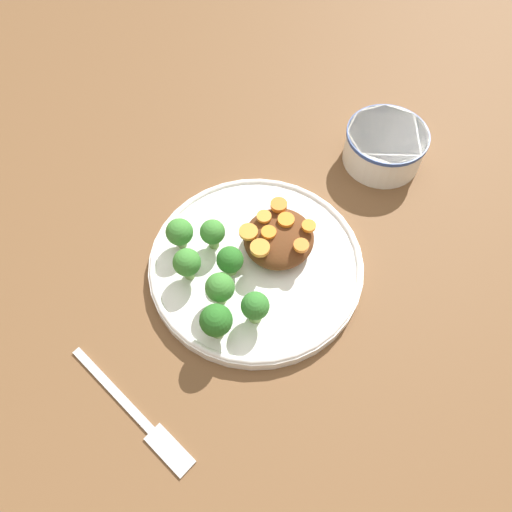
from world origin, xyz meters
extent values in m
plane|color=brown|center=(0.00, 0.00, 0.00)|extent=(4.00, 4.00, 0.00)
cylinder|color=white|center=(0.00, 0.00, 0.01)|extent=(0.28, 0.28, 0.02)
torus|color=white|center=(0.00, 0.00, 0.02)|extent=(0.28, 0.28, 0.01)
cylinder|color=white|center=(-0.26, 0.09, 0.03)|extent=(0.12, 0.12, 0.06)
cylinder|color=#2D478C|center=(-0.26, 0.09, 0.05)|extent=(0.12, 0.12, 0.01)
cylinder|color=white|center=(-0.26, 0.09, 0.05)|extent=(0.10, 0.10, 0.01)
ellipsoid|color=#5B3319|center=(-0.04, 0.02, 0.03)|extent=(0.10, 0.09, 0.04)
cylinder|color=#759E51|center=(0.06, -0.07, 0.03)|extent=(0.01, 0.01, 0.02)
sphere|color=#3D8433|center=(0.06, -0.07, 0.05)|extent=(0.04, 0.04, 0.04)
cylinder|color=#759E51|center=(0.02, -0.10, 0.03)|extent=(0.01, 0.01, 0.02)
sphere|color=#3D8433|center=(0.02, -0.10, 0.05)|extent=(0.04, 0.04, 0.04)
cylinder|color=#7FA85B|center=(0.07, -0.02, 0.03)|extent=(0.01, 0.01, 0.03)
sphere|color=#3D8433|center=(0.07, -0.02, 0.05)|extent=(0.04, 0.04, 0.04)
cylinder|color=#759E51|center=(0.11, 0.00, 0.03)|extent=(0.02, 0.02, 0.02)
sphere|color=#286B23|center=(0.11, 0.00, 0.05)|extent=(0.04, 0.04, 0.04)
cylinder|color=#759E51|center=(0.03, -0.02, 0.03)|extent=(0.02, 0.02, 0.02)
sphere|color=#286B23|center=(0.03, -0.02, 0.04)|extent=(0.03, 0.03, 0.03)
cylinder|color=#759E51|center=(0.07, 0.03, 0.03)|extent=(0.02, 0.02, 0.02)
sphere|color=#337A2D|center=(0.07, 0.03, 0.05)|extent=(0.03, 0.03, 0.03)
cylinder|color=#759E51|center=(0.00, -0.06, 0.03)|extent=(0.01, 0.01, 0.02)
sphere|color=#3D8433|center=(0.00, -0.06, 0.05)|extent=(0.03, 0.03, 0.03)
cylinder|color=orange|center=(-0.05, 0.02, 0.05)|extent=(0.02, 0.02, 0.01)
cylinder|color=orange|center=(-0.06, 0.05, 0.05)|extent=(0.02, 0.02, 0.00)
cylinder|color=orange|center=(0.00, 0.01, 0.06)|extent=(0.02, 0.02, 0.01)
cylinder|color=orange|center=(-0.03, 0.01, 0.05)|extent=(0.02, 0.02, 0.00)
cylinder|color=orange|center=(-0.03, 0.05, 0.06)|extent=(0.02, 0.02, 0.01)
cylinder|color=orange|center=(-0.07, 0.00, 0.06)|extent=(0.02, 0.02, 0.01)
cylinder|color=orange|center=(-0.05, -0.01, 0.05)|extent=(0.02, 0.02, 0.00)
cylinder|color=orange|center=(-0.02, -0.02, 0.05)|extent=(0.02, 0.02, 0.00)
cube|color=silver|center=(0.22, -0.08, 0.00)|extent=(0.05, 0.14, 0.01)
cube|color=silver|center=(0.25, 0.01, 0.00)|extent=(0.04, 0.06, 0.01)
camera|label=1|loc=(0.30, 0.14, 0.58)|focal=35.00mm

